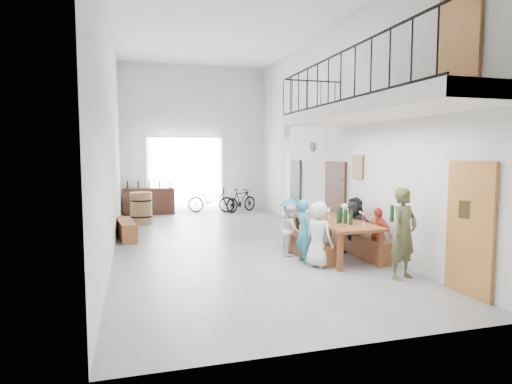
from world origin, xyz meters
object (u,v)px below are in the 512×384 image
object	(u,v)px
bench_inner	(307,248)
bicycle_near	(211,200)
oak_barrel	(141,208)
side_bench	(126,230)
serving_counter	(149,201)
host_standing	(404,233)
tasting_table	(335,224)

from	to	relation	value
bench_inner	bicycle_near	size ratio (longest dim) A/B	1.02
oak_barrel	bicycle_near	xyz separation A→B (m)	(2.57, 1.97, -0.04)
side_bench	serving_counter	world-z (taller)	serving_counter
host_standing	bicycle_near	distance (m)	9.48
tasting_table	serving_counter	world-z (taller)	serving_counter
oak_barrel	serving_counter	xyz separation A→B (m)	(0.33, 2.15, -0.03)
bench_inner	serving_counter	distance (m)	8.19
oak_barrel	serving_counter	size ratio (longest dim) A/B	0.56
side_bench	oak_barrel	distance (m)	2.31
side_bench	serving_counter	size ratio (longest dim) A/B	0.93
host_standing	side_bench	bearing A→B (deg)	114.19
serving_counter	host_standing	world-z (taller)	host_standing
tasting_table	serving_counter	xyz separation A→B (m)	(-3.58, 7.69, -0.23)
bench_inner	oak_barrel	world-z (taller)	oak_barrel
oak_barrel	host_standing	distance (m)	8.54
bicycle_near	oak_barrel	bearing A→B (deg)	146.48
bicycle_near	tasting_table	bearing A→B (deg)	-150.93
serving_counter	host_standing	xyz separation A→B (m)	(4.02, -9.49, 0.34)
tasting_table	bicycle_near	distance (m)	7.63
bench_inner	serving_counter	bearing A→B (deg)	105.86
bench_inner	bicycle_near	xyz separation A→B (m)	(-0.74, 7.44, 0.26)
tasting_table	host_standing	distance (m)	1.85
side_bench	serving_counter	distance (m)	4.48
oak_barrel	side_bench	bearing A→B (deg)	-100.65
tasting_table	bicycle_near	world-z (taller)	bicycle_near
serving_counter	bicycle_near	bearing A→B (deg)	-1.84
tasting_table	bench_inner	world-z (taller)	tasting_table
tasting_table	oak_barrel	xyz separation A→B (m)	(-3.90, 5.54, -0.20)
tasting_table	bench_inner	bearing A→B (deg)	172.71
oak_barrel	bicycle_near	world-z (taller)	oak_barrel
host_standing	bicycle_near	size ratio (longest dim) A/B	0.92
serving_counter	host_standing	size ratio (longest dim) A/B	1.11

